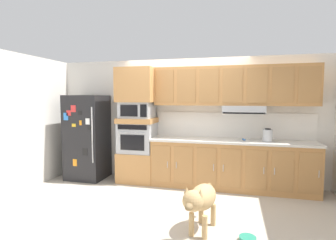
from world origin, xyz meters
TOP-DOWN VIEW (x-y plane):
  - ground_plane at (0.00, 0.00)m, footprint 9.60×9.60m
  - back_kitchen_wall at (0.00, 1.11)m, footprint 6.20×0.12m
  - side_panel_left at (-2.80, 0.00)m, footprint 0.12×7.10m
  - refrigerator at (-2.04, 0.68)m, footprint 0.76×0.73m
  - oven_base_cabinet at (-0.93, 0.75)m, footprint 0.74×0.62m
  - built_in_oven at (-0.93, 0.75)m, footprint 0.70×0.62m
  - appliance_mid_shelf at (-0.93, 0.75)m, footprint 0.74×0.62m
  - microwave at (-0.93, 0.75)m, footprint 0.64×0.54m
  - appliance_upper_cabinet at (-0.93, 0.75)m, footprint 0.74×0.62m
  - lower_cabinet_run at (0.93, 0.75)m, footprint 2.99×0.63m
  - countertop_slab at (0.93, 0.75)m, footprint 3.03×0.64m
  - backsplash_panel at (0.93, 1.04)m, footprint 3.03×0.02m
  - upper_cabinet_with_hood at (0.95, 0.87)m, footprint 2.99×0.48m
  - screwdriver at (1.17, 0.78)m, footprint 0.16×0.15m
  - electric_kettle at (1.56, 0.70)m, footprint 0.17×0.17m
  - dog at (0.60, -1.09)m, footprint 0.40×1.01m
  - dog_food_bowl at (1.17, -1.15)m, footprint 0.20×0.20m

SIDE VIEW (x-z plane):
  - ground_plane at x=0.00m, z-range 0.00..0.00m
  - dog_food_bowl at x=1.17m, z-range 0.00..0.06m
  - oven_base_cabinet at x=-0.93m, z-range 0.00..0.60m
  - lower_cabinet_run at x=0.93m, z-range 0.00..0.88m
  - dog at x=0.60m, z-range 0.10..0.78m
  - refrigerator at x=-2.04m, z-range 0.00..1.76m
  - countertop_slab at x=0.93m, z-range 0.88..0.92m
  - built_in_oven at x=-0.93m, z-range 0.60..1.20m
  - screwdriver at x=1.17m, z-range 0.92..0.95m
  - electric_kettle at x=1.56m, z-range 0.91..1.15m
  - backsplash_panel at x=0.93m, z-range 0.92..1.42m
  - back_kitchen_wall at x=0.00m, z-range 0.00..2.50m
  - side_panel_left at x=-2.80m, z-range 0.00..2.50m
  - appliance_mid_shelf at x=-0.93m, z-range 1.20..1.30m
  - microwave at x=-0.93m, z-range 1.30..1.62m
  - upper_cabinet_with_hood at x=0.95m, z-range 1.46..2.34m
  - appliance_upper_cabinet at x=-0.93m, z-range 1.62..2.30m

